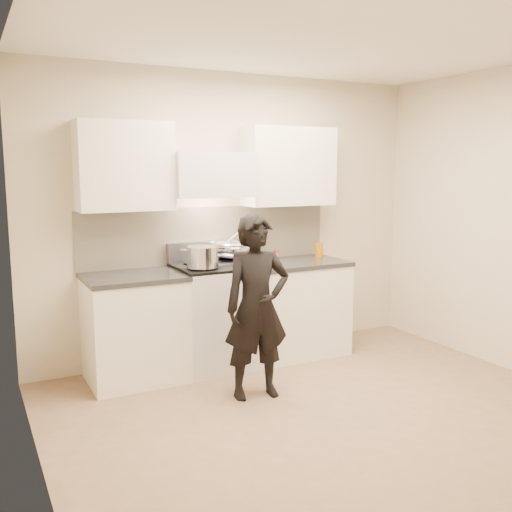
% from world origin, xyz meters
% --- Properties ---
extents(ground_plane, '(4.00, 4.00, 0.00)m').
position_xyz_m(ground_plane, '(0.00, 0.00, 0.00)').
color(ground_plane, '#8B6C53').
extents(room_shell, '(4.04, 3.54, 2.70)m').
position_xyz_m(room_shell, '(-0.06, 0.37, 1.60)').
color(room_shell, beige).
rests_on(room_shell, ground).
extents(stove, '(0.76, 0.65, 0.96)m').
position_xyz_m(stove, '(-0.30, 1.42, 0.47)').
color(stove, silver).
rests_on(stove, ground).
extents(counter_right, '(0.92, 0.67, 0.92)m').
position_xyz_m(counter_right, '(0.53, 1.43, 0.46)').
color(counter_right, white).
rests_on(counter_right, ground).
extents(counter_left, '(0.82, 0.67, 0.92)m').
position_xyz_m(counter_left, '(-1.08, 1.43, 0.46)').
color(counter_left, white).
rests_on(counter_left, ground).
extents(wok, '(0.40, 0.49, 0.32)m').
position_xyz_m(wok, '(-0.10, 1.57, 1.07)').
color(wok, silver).
rests_on(wok, stove).
extents(stock_pot, '(0.39, 0.32, 0.18)m').
position_xyz_m(stock_pot, '(-0.50, 1.29, 1.05)').
color(stock_pot, silver).
rests_on(stock_pot, stove).
extents(utensil_crock, '(0.13, 0.13, 0.35)m').
position_xyz_m(utensil_crock, '(0.15, 1.67, 1.03)').
color(utensil_crock, '#9597A4').
rests_on(utensil_crock, counter_right).
extents(spice_jar, '(0.04, 0.04, 0.09)m').
position_xyz_m(spice_jar, '(0.41, 1.61, 0.97)').
color(spice_jar, '#D55D1F').
rests_on(spice_jar, counter_right).
extents(oil_glass, '(0.08, 0.08, 0.14)m').
position_xyz_m(oil_glass, '(0.86, 1.53, 0.99)').
color(oil_glass, '#AE6403').
rests_on(oil_glass, counter_right).
extents(person, '(0.57, 0.41, 1.46)m').
position_xyz_m(person, '(-0.32, 0.62, 0.73)').
color(person, black).
rests_on(person, ground).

